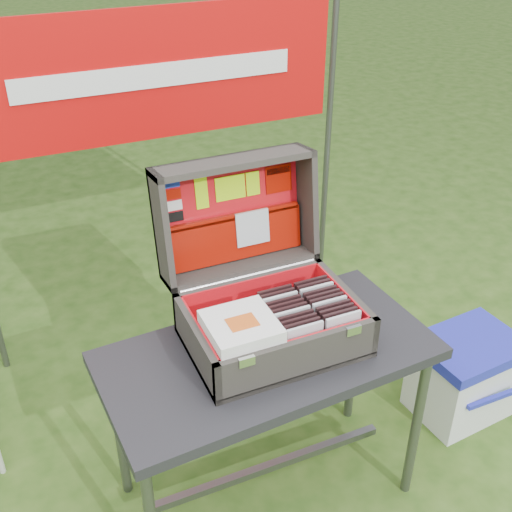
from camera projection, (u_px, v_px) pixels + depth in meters
name	position (u px, v px, depth m)	size (l,w,h in m)	color
ground	(263.00, 478.00, 2.51)	(80.00, 80.00, 0.00)	#274A13
table	(267.00, 425.00, 2.29)	(1.10, 0.55, 0.69)	#232328
table_top	(268.00, 355.00, 2.12)	(1.10, 0.55, 0.04)	#232328
table_leg_fr	(416.00, 429.00, 2.30)	(0.04, 0.04, 0.65)	#59595B
table_leg_bl	(119.00, 429.00, 2.30)	(0.04, 0.04, 0.65)	#59595B
table_leg_br	(353.00, 357.00, 2.63)	(0.04, 0.04, 0.65)	#59595B
table_brace	(267.00, 467.00, 2.40)	(0.95, 0.03, 0.03)	#59595B
suitcase	(266.00, 267.00, 2.05)	(0.56, 0.56, 0.53)	#3F3A32
suitcase_base_bottom	(273.00, 340.00, 2.14)	(0.56, 0.40, 0.02)	#3F3A32
suitcase_base_wall_front	(299.00, 360.00, 1.96)	(0.56, 0.02, 0.15)	#3F3A32
suitcase_base_wall_back	(250.00, 295.00, 2.25)	(0.56, 0.02, 0.15)	#3F3A32
suitcase_base_wall_left	(196.00, 346.00, 2.01)	(0.02, 0.40, 0.15)	#3F3A32
suitcase_base_wall_right	(344.00, 306.00, 2.20)	(0.02, 0.40, 0.15)	#3F3A32
suitcase_liner_floor	(273.00, 337.00, 2.13)	(0.51, 0.35, 0.01)	red
suitcase_latch_left	(247.00, 362.00, 1.85)	(0.05, 0.01, 0.03)	silver
suitcase_latch_right	(354.00, 330.00, 1.98)	(0.05, 0.01, 0.03)	silver
suitcase_hinge	(249.00, 276.00, 2.22)	(0.02, 0.02, 0.50)	silver
suitcase_lid_back	(230.00, 210.00, 2.26)	(0.56, 0.40, 0.02)	#3F3A32
suitcase_lid_rim_far	(233.00, 162.00, 2.13)	(0.56, 0.02, 0.15)	#3F3A32
suitcase_lid_rim_near	(241.00, 265.00, 2.28)	(0.56, 0.02, 0.15)	#3F3A32
suitcase_lid_rim_left	(162.00, 231.00, 2.11)	(0.02, 0.40, 0.15)	#3F3A32
suitcase_lid_rim_right	(306.00, 201.00, 2.30)	(0.02, 0.40, 0.15)	#3F3A32
suitcase_lid_liner	(232.00, 211.00, 2.25)	(0.51, 0.35, 0.01)	red
suitcase_liner_wall_front	(297.00, 354.00, 1.96)	(0.51, 0.01, 0.13)	red
suitcase_liner_wall_back	(252.00, 295.00, 2.23)	(0.51, 0.01, 0.13)	red
suitcase_liner_wall_left	(200.00, 343.00, 2.01)	(0.01, 0.35, 0.13)	red
suitcase_liner_wall_right	(341.00, 304.00, 2.19)	(0.01, 0.35, 0.13)	red
suitcase_lid_pocket	(235.00, 237.00, 2.27)	(0.49, 0.16, 0.03)	#941004
suitcase_pocket_edge	(234.00, 217.00, 2.23)	(0.48, 0.02, 0.02)	#941004
suitcase_pocket_cd	(252.00, 228.00, 2.26)	(0.12, 0.12, 0.01)	silver
lid_sticker_cc_a	(172.00, 183.00, 2.11)	(0.05, 0.03, 0.00)	#1933B2
lid_sticker_cc_b	(173.00, 194.00, 2.13)	(0.05, 0.03, 0.00)	#9C0C00
lid_sticker_cc_c	(174.00, 206.00, 2.15)	(0.05, 0.03, 0.00)	white
lid_sticker_cc_d	(176.00, 217.00, 2.16)	(0.05, 0.03, 0.00)	black
lid_card_neon_tall	(202.00, 193.00, 2.17)	(0.04, 0.11, 0.00)	#B4F20D
lid_card_neon_main	(230.00, 188.00, 2.21)	(0.11, 0.08, 0.00)	#B4F20D
lid_card_neon_small	(253.00, 184.00, 2.24)	(0.05, 0.08, 0.00)	#B4F20D
lid_sticker_band	(279.00, 179.00, 2.27)	(0.10, 0.10, 0.00)	#9C0C00
lid_sticker_band_bar	(278.00, 171.00, 2.26)	(0.09, 0.02, 0.00)	black
cd_left_0	(304.00, 344.00, 1.98)	(0.12, 0.01, 0.14)	silver
cd_left_1	(301.00, 340.00, 2.00)	(0.12, 0.01, 0.14)	black
cd_left_2	(298.00, 336.00, 2.02)	(0.12, 0.01, 0.14)	black
cd_left_3	(295.00, 332.00, 2.04)	(0.12, 0.01, 0.14)	black
cd_left_4	(292.00, 328.00, 2.05)	(0.12, 0.01, 0.14)	silver
cd_left_5	(289.00, 324.00, 2.07)	(0.12, 0.01, 0.14)	black
cd_left_6	(286.00, 320.00, 2.09)	(0.12, 0.01, 0.14)	black
cd_left_7	(283.00, 317.00, 2.10)	(0.12, 0.01, 0.14)	black
cd_left_8	(280.00, 313.00, 2.12)	(0.12, 0.01, 0.14)	silver
cd_left_9	(277.00, 309.00, 2.14)	(0.12, 0.01, 0.14)	black
cd_left_10	(274.00, 306.00, 2.16)	(0.12, 0.01, 0.14)	black
cd_right_0	(342.00, 333.00, 2.03)	(0.12, 0.01, 0.14)	silver
cd_right_1	(339.00, 329.00, 2.05)	(0.12, 0.01, 0.14)	black
cd_right_2	(335.00, 325.00, 2.06)	(0.12, 0.01, 0.14)	black
cd_right_3	(332.00, 321.00, 2.08)	(0.12, 0.01, 0.14)	black
cd_right_4	(329.00, 318.00, 2.10)	(0.12, 0.01, 0.14)	silver
cd_right_5	(325.00, 314.00, 2.12)	(0.12, 0.01, 0.14)	black
cd_right_6	(322.00, 310.00, 2.13)	(0.12, 0.01, 0.14)	black
cd_right_7	(319.00, 307.00, 2.15)	(0.12, 0.01, 0.14)	black
cd_right_8	(316.00, 303.00, 2.17)	(0.12, 0.01, 0.14)	silver
cd_right_9	(313.00, 300.00, 2.18)	(0.12, 0.01, 0.14)	black
cd_right_10	(310.00, 296.00, 2.20)	(0.12, 0.01, 0.14)	black
songbook_0	(241.00, 331.00, 1.96)	(0.21, 0.21, 0.01)	white
songbook_1	(241.00, 329.00, 1.95)	(0.21, 0.21, 0.01)	white
songbook_2	(241.00, 328.00, 1.95)	(0.21, 0.21, 0.01)	white
songbook_3	(241.00, 327.00, 1.95)	(0.21, 0.21, 0.01)	white
songbook_4	(241.00, 325.00, 1.94)	(0.21, 0.21, 0.01)	white
songbook_5	(241.00, 324.00, 1.94)	(0.21, 0.21, 0.01)	white
songbook_6	(241.00, 323.00, 1.94)	(0.21, 0.21, 0.01)	white
songbook_7	(241.00, 321.00, 1.94)	(0.21, 0.21, 0.01)	white
songbook_graphic	(242.00, 322.00, 1.93)	(0.09, 0.07, 0.00)	#D85919
cooler	(464.00, 375.00, 2.74)	(0.42, 0.32, 0.37)	white
cooler_body	(463.00, 380.00, 2.75)	(0.40, 0.30, 0.32)	white
cooler_lid	(471.00, 346.00, 2.66)	(0.42, 0.32, 0.05)	#2329B7
cooler_handle	(493.00, 399.00, 2.60)	(0.25, 0.02, 0.02)	#2329B7
cardboard_box	(333.00, 333.00, 3.00)	(0.34, 0.05, 0.36)	olive
banner_post_right	(328.00, 145.00, 3.22)	(0.03, 0.03, 1.70)	#59595B
banner	(157.00, 75.00, 2.68)	(1.60, 0.01, 0.55)	#BA0A0A
banner_text	(158.00, 75.00, 2.67)	(1.20, 0.00, 0.10)	white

